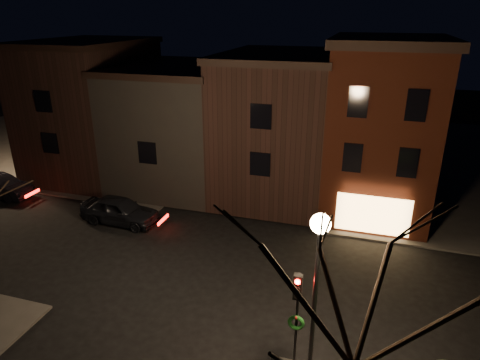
% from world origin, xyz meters
% --- Properties ---
extents(ground, '(120.00, 120.00, 0.00)m').
position_xyz_m(ground, '(0.00, 0.00, 0.00)').
color(ground, black).
rests_on(ground, ground).
extents(sidewalk_far_left, '(30.00, 30.00, 0.12)m').
position_xyz_m(sidewalk_far_left, '(-20.00, 20.00, 0.06)').
color(sidewalk_far_left, '#2D2B28').
rests_on(sidewalk_far_left, ground).
extents(corner_building, '(6.50, 8.50, 10.50)m').
position_xyz_m(corner_building, '(8.00, 9.47, 5.40)').
color(corner_building, '#3F160B').
rests_on(corner_building, ground).
extents(row_building_a, '(7.30, 10.30, 9.40)m').
position_xyz_m(row_building_a, '(1.50, 10.50, 4.83)').
color(row_building_a, black).
rests_on(row_building_a, ground).
extents(row_building_b, '(7.80, 10.30, 8.40)m').
position_xyz_m(row_building_b, '(-5.75, 10.50, 4.33)').
color(row_building_b, black).
rests_on(row_building_b, ground).
extents(row_building_c, '(7.30, 10.30, 9.90)m').
position_xyz_m(row_building_c, '(-13.00, 10.50, 5.08)').
color(row_building_c, black).
rests_on(row_building_c, ground).
extents(street_lamp_near, '(0.60, 0.60, 6.48)m').
position_xyz_m(street_lamp_near, '(6.20, -6.00, 5.18)').
color(street_lamp_near, black).
rests_on(street_lamp_near, sidewalk_near_right).
extents(traffic_signal, '(0.58, 0.38, 4.05)m').
position_xyz_m(traffic_signal, '(5.60, -5.51, 2.81)').
color(traffic_signal, black).
rests_on(traffic_signal, sidewalk_near_right).
extents(bare_tree_right, '(6.40, 6.40, 8.50)m').
position_xyz_m(bare_tree_right, '(7.50, -8.50, 6.15)').
color(bare_tree_right, black).
rests_on(bare_tree_right, sidewalk_near_right).
extents(parked_car_a, '(4.86, 2.10, 1.63)m').
position_xyz_m(parked_car_a, '(-6.50, 2.94, 0.82)').
color(parked_car_a, black).
rests_on(parked_car_a, ground).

